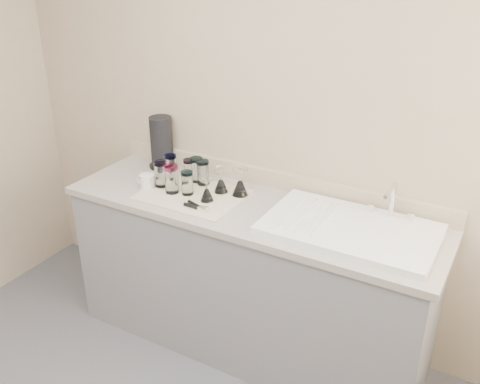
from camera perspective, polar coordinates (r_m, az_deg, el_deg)
The scene contains 17 objects.
room_envelope at distance 1.69m, azimuth -18.73°, elevation 2.24°, with size 3.54×3.50×2.52m.
counter_unit at distance 3.05m, azimuth 0.95°, elevation -9.10°, with size 2.06×0.62×0.90m.
sink_unit at distance 2.63m, azimuth 11.69°, elevation -3.84°, with size 0.82×0.50×0.22m.
dish_towel at distance 2.96m, azimuth -5.06°, elevation -0.27°, with size 0.55×0.42×0.01m, color silver.
tumbler_teal at distance 3.15m, azimuth -7.40°, elevation 2.77°, with size 0.07×0.07×0.14m.
tumbler_cyan at distance 3.09m, azimuth -5.42°, elevation 2.34°, with size 0.07×0.07×0.13m.
tumbler_purple at distance 3.04m, azimuth -3.98°, elevation 2.10°, with size 0.07×0.07×0.14m.
tumbler_magenta at distance 3.04m, azimuth -8.44°, elevation 1.94°, with size 0.08×0.08×0.15m.
tumbler_blue at distance 2.96m, azimuth -7.31°, elevation 1.39°, with size 0.08×0.08×0.16m.
tumbler_lavender at distance 2.93m, azimuth -5.65°, elevation 0.99°, with size 0.07×0.07×0.13m.
tumbler_extra at distance 3.08m, azimuth -4.65°, elevation 2.42°, with size 0.07×0.07×0.15m.
goblet_back_left at distance 2.95m, azimuth -2.05°, elevation 0.87°, with size 0.08×0.08×0.14m.
goblet_back_right at distance 2.91m, azimuth 0.01°, elevation 0.64°, with size 0.09×0.09×0.16m.
goblet_front_left at distance 2.86m, azimuth -3.56°, elevation -0.12°, with size 0.07×0.07×0.13m.
can_opener at distance 2.79m, azimuth -4.61°, elevation -1.58°, with size 0.15×0.07×0.02m.
white_mug at distance 3.06m, azimuth -9.88°, elevation 1.12°, with size 0.12×0.09×0.08m.
paper_towel_roll at distance 3.30m, azimuth -8.36°, elevation 5.21°, with size 0.17×0.17×0.32m.
Camera 1 is at (1.20, -1.01, 2.18)m, focal length 40.00 mm.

